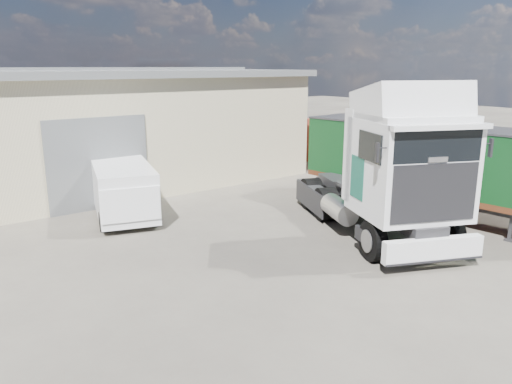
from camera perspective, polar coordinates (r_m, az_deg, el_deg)
ground at (r=13.56m, az=6.65°, el=-9.76°), size 120.00×120.00×0.00m
brick_boundary_wall at (r=25.42m, az=16.13°, el=4.05°), size 0.35×26.00×2.50m
tractor_unit at (r=16.12m, az=15.32°, el=1.76°), size 5.68×7.99×5.11m
box_trailer at (r=19.60m, az=19.29°, el=3.42°), size 3.20×10.46×3.42m
panel_van at (r=19.07m, az=-14.93°, el=0.18°), size 3.25×5.19×1.98m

